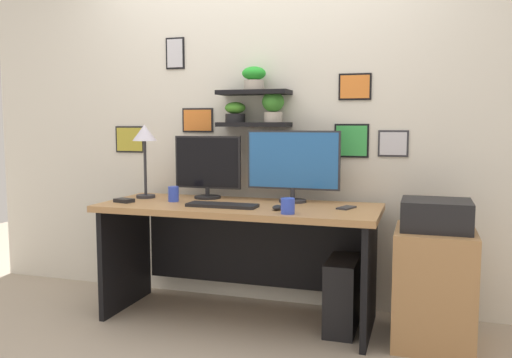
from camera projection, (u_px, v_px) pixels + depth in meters
name	position (u px, v px, depth m)	size (l,w,h in m)	color
ground_plane	(239.00, 319.00, 3.46)	(8.00, 8.00, 0.00)	tan
back_wall_assembly	(259.00, 111.00, 3.74)	(4.40, 0.24, 2.70)	silver
desk	(242.00, 235.00, 3.46)	(1.77, 0.68, 0.75)	tan
monitor_left	(208.00, 166.00, 3.66)	(0.47, 0.18, 0.43)	black
monitor_right	(293.00, 163.00, 3.48)	(0.62, 0.18, 0.47)	#2D2D33
keyboard	(222.00, 205.00, 3.29)	(0.44, 0.14, 0.02)	black
computer_mouse	(277.00, 208.00, 3.17)	(0.06, 0.09, 0.03)	black
desk_lamp	(145.00, 140.00, 3.66)	(0.16, 0.16, 0.51)	#2D2D33
cell_phone	(346.00, 208.00, 3.23)	(0.07, 0.14, 0.01)	#2D2D33
coffee_mug	(288.00, 206.00, 3.03)	(0.08, 0.08, 0.09)	blue
pen_cup	(174.00, 194.00, 3.52)	(0.07, 0.07, 0.10)	blue
scissors_tray	(124.00, 200.00, 3.48)	(0.12, 0.08, 0.02)	black
drawer_cabinet	(434.00, 287.00, 3.06)	(0.44, 0.50, 0.66)	tan
printer	(436.00, 215.00, 3.01)	(0.38, 0.34, 0.17)	black
computer_tower_right	(342.00, 295.00, 3.26)	(0.18, 0.40, 0.44)	black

